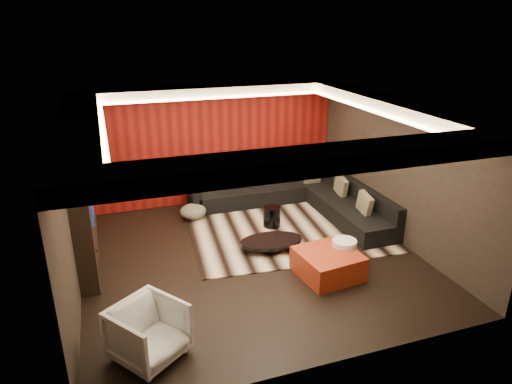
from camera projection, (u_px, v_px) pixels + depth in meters
name	position (u px, v px, depth m)	size (l,w,h in m)	color
floor	(251.00, 257.00, 8.55)	(6.00, 6.00, 0.02)	black
ceiling	(251.00, 107.00, 7.54)	(6.00, 6.00, 0.02)	silver
wall_back	(211.00, 145.00, 10.70)	(6.00, 0.02, 2.80)	black
wall_left	(69.00, 209.00, 7.14)	(0.02, 6.00, 2.80)	black
wall_right	(396.00, 170.00, 8.96)	(0.02, 6.00, 2.80)	black
red_feature_wall	(211.00, 145.00, 10.67)	(5.98, 0.05, 2.78)	#6B0C0A
soffit_back	(212.00, 91.00, 9.97)	(6.00, 0.60, 0.22)	silver
soffit_front	(325.00, 159.00, 5.20)	(6.00, 0.60, 0.22)	silver
soffit_left	(78.00, 126.00, 6.77)	(0.60, 4.80, 0.22)	silver
soffit_right	(390.00, 105.00, 8.40)	(0.60, 4.80, 0.22)	silver
cove_back	(216.00, 98.00, 9.70)	(4.80, 0.08, 0.04)	#FFD899
cove_front	(312.00, 159.00, 5.53)	(4.80, 0.08, 0.04)	#FFD899
cove_left	(103.00, 130.00, 6.90)	(0.08, 4.80, 0.04)	#FFD899
cove_right	(373.00, 111.00, 8.33)	(0.08, 4.80, 0.04)	#FFD899
tv_surround	(83.00, 211.00, 7.82)	(0.30, 2.00, 2.20)	black
tv_screen	(90.00, 191.00, 7.74)	(0.04, 1.30, 0.80)	black
tv_shelf	(95.00, 230.00, 8.01)	(0.04, 1.60, 0.04)	black
rug	(288.00, 230.00, 9.59)	(4.00, 3.00, 0.02)	beige
coffee_table	(271.00, 244.00, 8.76)	(1.21, 1.21, 0.20)	black
drum_stool	(272.00, 217.00, 9.70)	(0.37, 0.37, 0.43)	black
striped_pouf	(193.00, 211.00, 10.10)	(0.58, 0.58, 0.32)	beige
white_side_table	(344.00, 254.00, 8.10)	(0.43, 0.43, 0.54)	white
orange_ottoman	(328.00, 264.00, 7.88)	(0.98, 0.98, 0.44)	#9B2D14
armchair	(149.00, 332.00, 5.91)	(0.83, 0.85, 0.77)	white
sectional_sofa	(297.00, 198.00, 10.63)	(3.65, 3.50, 0.75)	black
throw_pillows	(297.00, 183.00, 10.53)	(3.01, 2.77, 0.50)	beige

